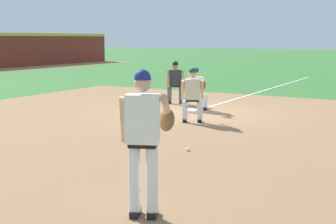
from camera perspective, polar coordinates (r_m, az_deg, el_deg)
The scene contains 9 objects.
ground_plane at distance 14.16m, azimuth 2.92°, elevation -0.05°, with size 160.00×160.00×0.00m, color #336B2D.
infield_dirt_patch at distance 10.03m, azimuth 1.18°, elevation -3.81°, with size 18.00×18.00×0.01m, color #936B47.
foul_line_stripe at distance 20.93m, azimuth 12.14°, elevation 2.73°, with size 14.72×0.10×0.00m, color white.
first_base_bag at distance 14.15m, azimuth 2.92°, elevation 0.13°, with size 0.38×0.38×0.09m, color white.
baseball at distance 9.34m, azimuth 2.42°, elevation -4.57°, with size 0.07×0.07×0.07m, color white.
pitcher at distance 5.76m, azimuth -2.87°, elevation -2.76°, with size 0.82×0.60×1.86m.
first_baseman at distance 14.51m, azimuth 3.43°, elevation 3.08°, with size 0.84×0.97×1.34m.
baserunner at distance 12.38m, azimuth 2.98°, elevation 2.34°, with size 0.61×0.67×1.46m.
umpire at distance 15.95m, azimuth 0.89°, elevation 3.85°, with size 0.61×0.67×1.46m.
Camera 1 is at (-12.46, -6.35, 2.23)m, focal length 50.00 mm.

